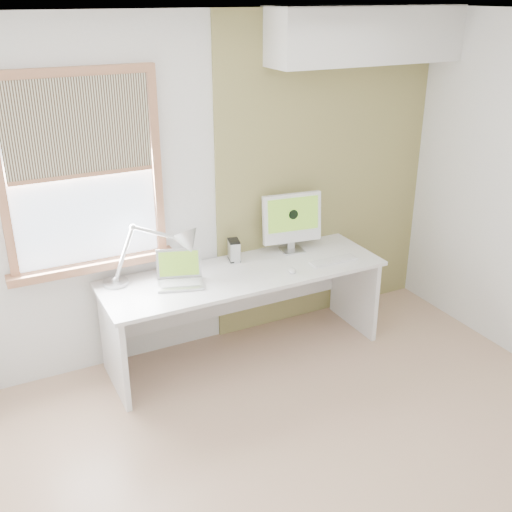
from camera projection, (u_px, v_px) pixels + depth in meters
room at (344, 274)px, 3.32m from camera, size 4.04×3.54×2.64m
accent_wall at (325, 173)px, 5.16m from camera, size 2.00×0.02×2.60m
soffit at (366, 35)px, 4.67m from camera, size 1.60×0.40×0.42m
window at (82, 175)px, 4.21m from camera, size 1.20×0.14×1.42m
desk at (241, 291)px, 4.83m from camera, size 2.20×0.70×0.73m
desk_lamp at (174, 248)px, 4.53m from camera, size 0.78×0.35×0.45m
laptop at (180, 275)px, 4.51m from camera, size 0.39×0.35×0.23m
phone_dock at (236, 257)px, 4.86m from camera, size 0.08×0.08×0.14m
external_drive at (234, 250)px, 4.87m from camera, size 0.11×0.15×0.17m
imac at (292, 219)px, 4.99m from camera, size 0.50×0.19×0.48m
keyboard at (334, 261)px, 4.87m from camera, size 0.39×0.11×0.02m
mouse at (292, 270)px, 4.69m from camera, size 0.09×0.12×0.03m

